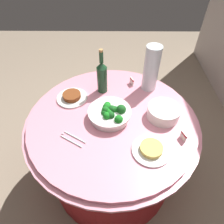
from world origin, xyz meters
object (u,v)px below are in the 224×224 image
object	(u,v)px
wine_bottle	(102,76)
decorative_fruit_vase	(151,70)
serving_tongs	(72,139)
food_plate_stir_fry	(72,97)
plate_stack	(163,112)
label_placard_front	(184,136)
label_placard_mid	(132,81)
broccoli_bowl	(110,114)
food_plate_noodles	(151,149)

from	to	relation	value
wine_bottle	decorative_fruit_vase	xyz separation A→B (m)	(-0.04, 0.35, 0.03)
serving_tongs	food_plate_stir_fry	xyz separation A→B (m)	(-0.37, -0.05, 0.01)
plate_stack	decorative_fruit_vase	distance (m)	0.33
serving_tongs	food_plate_stir_fry	size ratio (longest dim) A/B	0.73
food_plate_stir_fry	label_placard_front	world-z (taller)	label_placard_front
serving_tongs	label_placard_mid	xyz separation A→B (m)	(-0.54, 0.39, 0.03)
decorative_fruit_vase	label_placard_front	xyz separation A→B (m)	(0.49, 0.15, -0.13)
serving_tongs	label_placard_front	xyz separation A→B (m)	(-0.01, 0.66, 0.03)
wine_bottle	decorative_fruit_vase	size ratio (longest dim) A/B	0.99
broccoli_bowl	food_plate_noodles	xyz separation A→B (m)	(0.25, 0.24, -0.03)
wine_bottle	label_placard_front	size ratio (longest dim) A/B	6.11
food_plate_noodles	food_plate_stir_fry	size ratio (longest dim) A/B	1.00
plate_stack	serving_tongs	bearing A→B (deg)	-71.33
food_plate_stir_fry	wine_bottle	bearing A→B (deg)	113.39
plate_stack	food_plate_stir_fry	size ratio (longest dim) A/B	0.95
plate_stack	label_placard_mid	bearing A→B (deg)	-151.93
label_placard_front	food_plate_stir_fry	bearing A→B (deg)	-116.78
label_placard_front	broccoli_bowl	bearing A→B (deg)	-111.24
decorative_fruit_vase	food_plate_stir_fry	distance (m)	0.60
food_plate_stir_fry	label_placard_front	size ratio (longest dim) A/B	4.00
serving_tongs	food_plate_noodles	distance (m)	0.47
broccoli_bowl	decorative_fruit_vase	distance (m)	0.45
wine_bottle	serving_tongs	distance (m)	0.50
decorative_fruit_vase	food_plate_stir_fry	size ratio (longest dim) A/B	1.55
label_placard_front	label_placard_mid	distance (m)	0.60
plate_stack	serving_tongs	size ratio (longest dim) A/B	1.31
food_plate_noodles	wine_bottle	bearing A→B (deg)	-151.12
wine_bottle	decorative_fruit_vase	world-z (taller)	decorative_fruit_vase
food_plate_stir_fry	food_plate_noodles	bearing A→B (deg)	49.15
plate_stack	label_placard_front	distance (m)	0.21
wine_bottle	broccoli_bowl	bearing A→B (deg)	12.12
decorative_fruit_vase	label_placard_mid	distance (m)	0.19
decorative_fruit_vase	food_plate_noodles	size ratio (longest dim) A/B	1.55
food_plate_stir_fry	label_placard_mid	xyz separation A→B (m)	(-0.17, 0.44, 0.01)
broccoli_bowl	label_placard_front	size ratio (longest dim) A/B	5.09
plate_stack	food_plate_stir_fry	xyz separation A→B (m)	(-0.17, -0.62, -0.02)
food_plate_stir_fry	label_placard_front	bearing A→B (deg)	63.22
wine_bottle	food_plate_noodles	xyz separation A→B (m)	(0.54, 0.30, -0.11)
wine_bottle	food_plate_stir_fry	size ratio (longest dim) A/B	1.53
plate_stack	label_placard_front	xyz separation A→B (m)	(0.19, 0.09, -0.01)
food_plate_noodles	broccoli_bowl	bearing A→B (deg)	-137.07
plate_stack	decorative_fruit_vase	bearing A→B (deg)	-169.18
plate_stack	food_plate_stir_fry	bearing A→B (deg)	-105.48
broccoli_bowl	label_placard_front	xyz separation A→B (m)	(0.17, 0.43, -0.01)
label_placard_mid	plate_stack	bearing A→B (deg)	28.07
wine_bottle	serving_tongs	size ratio (longest dim) A/B	2.10
food_plate_stir_fry	label_placard_mid	world-z (taller)	label_placard_mid
food_plate_noodles	plate_stack	bearing A→B (deg)	157.83
wine_bottle	label_placard_mid	world-z (taller)	wine_bottle
wine_bottle	label_placard_front	bearing A→B (deg)	47.55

